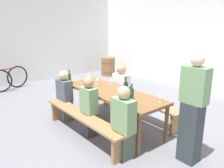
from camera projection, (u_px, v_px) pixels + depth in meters
The scene contains 21 objects.
ground_plane at pixel (112, 126), 4.72m from camera, with size 24.00×24.00×0.00m, color slate.
back_wall at pixel (210, 39), 6.49m from camera, with size 14.00×0.20×3.20m, color white.
side_wall at pixel (25, 36), 7.74m from camera, with size 0.20×7.60×3.20m, color white.
tasting_table at pixel (112, 95), 4.54m from camera, with size 2.33×0.81×0.75m.
bench_near at pixel (82, 119), 4.19m from camera, with size 2.23×0.30×0.45m.
bench_far at pixel (137, 102), 5.05m from camera, with size 2.23×0.30×0.45m.
wine_bottle_0 at pixel (70, 78), 5.07m from camera, with size 0.07×0.07×0.31m.
wine_bottle_1 at pixel (126, 88), 4.28m from camera, with size 0.08×0.08×0.34m.
wine_bottle_2 at pixel (130, 98), 3.78m from camera, with size 0.07×0.07×0.31m.
wine_bottle_3 at pixel (132, 94), 3.96m from camera, with size 0.07×0.07×0.31m.
wine_glass_0 at pixel (161, 95), 3.87m from camera, with size 0.07×0.07×0.18m.
wine_glass_1 at pixel (88, 75), 5.32m from camera, with size 0.08×0.08×0.17m.
wine_glass_2 at pixel (112, 79), 4.96m from camera, with size 0.07×0.07×0.17m.
wine_glass_3 at pixel (97, 79), 5.04m from camera, with size 0.07×0.07×0.16m.
seated_guest_near_0 at pixel (65, 97), 4.93m from camera, with size 0.40×0.24×1.09m.
seated_guest_near_1 at pixel (89, 108), 4.23m from camera, with size 0.33×0.24×1.12m.
seated_guest_near_2 at pixel (123, 125), 3.52m from camera, with size 0.38×0.24×1.17m.
seated_guest_far_0 at pixel (121, 91), 5.17m from camera, with size 0.39×0.24×1.16m.
standing_host at pixel (192, 112), 3.36m from camera, with size 0.38×0.24×1.66m.
wine_barrel at pixel (108, 66), 9.04m from camera, with size 0.57×0.57×0.72m.
parked_bicycle_0 at pixel (1, 79), 6.99m from camera, with size 0.43×1.70×0.90m.
Camera 1 is at (3.34, -2.73, 2.09)m, focal length 36.82 mm.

